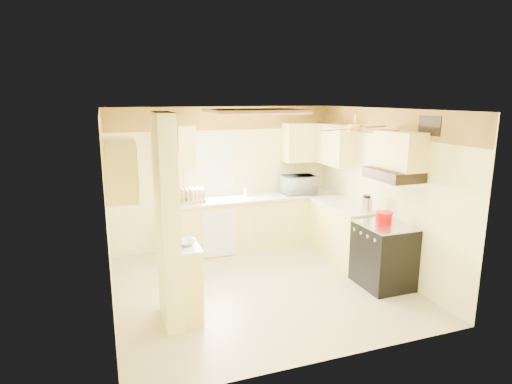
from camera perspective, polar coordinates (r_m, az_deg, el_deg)
name	(u,v)px	position (r m, az deg, el deg)	size (l,w,h in m)	color
floor	(260,286)	(6.30, 0.57, -12.43)	(4.00, 4.00, 0.00)	#C4AF87
ceiling	(261,109)	(5.71, 0.63, 10.95)	(4.00, 4.00, 0.00)	white
wall_back	(224,178)	(7.65, -4.32, 1.90)	(4.00, 4.00, 0.00)	#FFF19B
wall_front	(328,246)	(4.22, 9.60, -7.13)	(4.00, 4.00, 0.00)	#FFF19B
wall_left	(107,215)	(5.54, -19.24, -2.91)	(3.80, 3.80, 0.00)	#FFF19B
wall_right	(383,191)	(6.82, 16.58, 0.09)	(3.80, 3.80, 0.00)	#FFF19B
wallpaper_border	(223,118)	(7.51, -4.41, 9.77)	(4.00, 0.02, 0.40)	gold
partition_column	(167,222)	(5.05, -11.76, -3.93)	(0.20, 0.70, 2.50)	#FFF19B
partition_ledge	(188,284)	(5.36, -8.99, -11.97)	(0.25, 0.55, 0.90)	#F8E77A
ledge_top	(187,247)	(5.18, -9.17, -7.23)	(0.28, 0.58, 0.04)	white
lower_cabinets_back	(256,223)	(7.71, -0.03, -4.11)	(3.00, 0.60, 0.90)	#F8E77A
lower_cabinets_right	(343,232)	(7.34, 11.54, -5.24)	(0.60, 1.40, 0.90)	#F8E77A
countertop_back	(256,197)	(7.58, -0.01, -0.72)	(3.04, 0.64, 0.04)	white
countertop_right	(344,205)	(7.21, 11.63, -1.68)	(0.64, 1.44, 0.04)	white
dishwasher_panel	(220,233)	(7.22, -4.84, -5.49)	(0.58, 0.02, 0.80)	white
window	(210,162)	(7.53, -6.17, 4.00)	(0.92, 0.02, 1.02)	white
upper_cab_back_left	(176,147)	(7.22, -10.58, 5.90)	(0.60, 0.35, 0.70)	#F8E77A
upper_cab_back_right	(307,142)	(7.95, 6.86, 6.62)	(0.90, 0.35, 0.70)	#F8E77A
upper_cab_right	(333,144)	(7.66, 10.29, 6.28)	(0.35, 1.00, 0.70)	#F8E77A
upper_cab_left_wall	(119,169)	(5.17, -17.74, 2.95)	(0.35, 0.75, 0.70)	#F8E77A
upper_cab_over_stove	(400,150)	(6.17, 18.66, 5.29)	(0.35, 0.76, 0.52)	#F8E77A
stove	(383,255)	(6.42, 16.63, -8.03)	(0.68, 0.77, 0.92)	black
range_hood	(393,175)	(6.16, 17.83, 2.23)	(0.50, 0.76, 0.14)	black
poster_menu	(175,170)	(4.93, -10.78, 2.88)	(0.02, 0.42, 0.57)	black
poster_nashville	(177,225)	(5.08, -10.48, -4.37)	(0.02, 0.42, 0.57)	black
ceiling_light_panel	(255,112)	(6.22, -0.12, 10.67)	(1.35, 0.95, 0.06)	brown
ceiling_fan	(355,128)	(5.54, 13.06, 8.37)	(1.15, 1.15, 0.26)	gold
vent_grate	(430,126)	(5.97, 22.16, 8.19)	(0.02, 0.40, 0.25)	black
microwave	(299,184)	(7.82, 5.71, 1.01)	(0.59, 0.40, 0.33)	white
bowl	(185,242)	(5.19, -9.45, -6.64)	(0.24, 0.24, 0.06)	white
dutch_oven	(384,217)	(6.31, 16.69, -3.27)	(0.24, 0.24, 0.16)	#CC0200
kettle	(367,204)	(6.74, 14.53, -1.58)	(0.17, 0.17, 0.26)	silver
dish_rack	(192,197)	(7.23, -8.48, -0.67)	(0.41, 0.31, 0.23)	tan
utensil_crock	(247,192)	(7.59, -1.27, -0.01)	(0.10, 0.10, 0.21)	white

